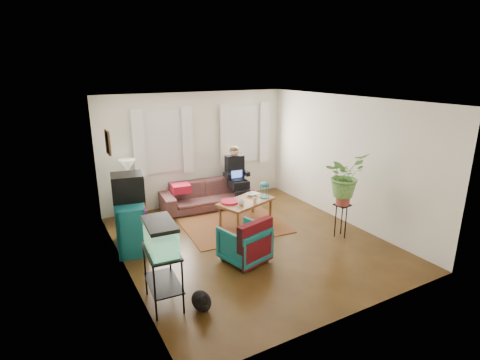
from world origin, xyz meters
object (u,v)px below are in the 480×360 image
side_table (131,202)px  coffee_table (246,211)px  plant_stand (341,220)px  sofa (206,190)px  armchair (244,242)px  dresser (130,225)px  aquarium_stand (163,278)px

side_table → coffee_table: (2.03, -1.46, -0.09)m
coffee_table → plant_stand: size_ratio=1.81×
sofa → armchair: size_ratio=2.98×
dresser → coffee_table: (2.37, -0.02, -0.20)m
coffee_table → dresser: bearing=160.8°
aquarium_stand → armchair: 1.63m
aquarium_stand → sofa: bearing=61.3°
armchair → aquarium_stand: bearing=3.7°
side_table → armchair: bearing=-67.2°
sofa → plant_stand: bearing=-54.1°
armchair → dresser: bearing=-57.1°
sofa → aquarium_stand: bearing=-118.0°
aquarium_stand → coffee_table: bearing=43.0°
plant_stand → aquarium_stand: bearing=-173.0°
dresser → aquarium_stand: 1.92m
side_table → aquarium_stand: 3.39m
dresser → aquarium_stand: dresser is taller
coffee_table → plant_stand: (1.26, -1.46, 0.08)m
dresser → coffee_table: size_ratio=0.83×
sofa → side_table: bearing=176.6°
coffee_table → aquarium_stand: bearing=-160.1°
dresser → coffee_table: 2.38m
side_table → plant_stand: size_ratio=1.04×
dresser → aquarium_stand: size_ratio=1.21×
sofa → plant_stand: 3.12m
aquarium_stand → armchair: aquarium_stand is taller
armchair → side_table: bearing=-81.9°
aquarium_stand → coffee_table: 3.05m
sofa → aquarium_stand: (-2.03, -3.12, -0.00)m
aquarium_stand → armchair: size_ratio=1.16×
coffee_table → sofa: bearing=87.3°
coffee_table → armchair: bearing=-139.6°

